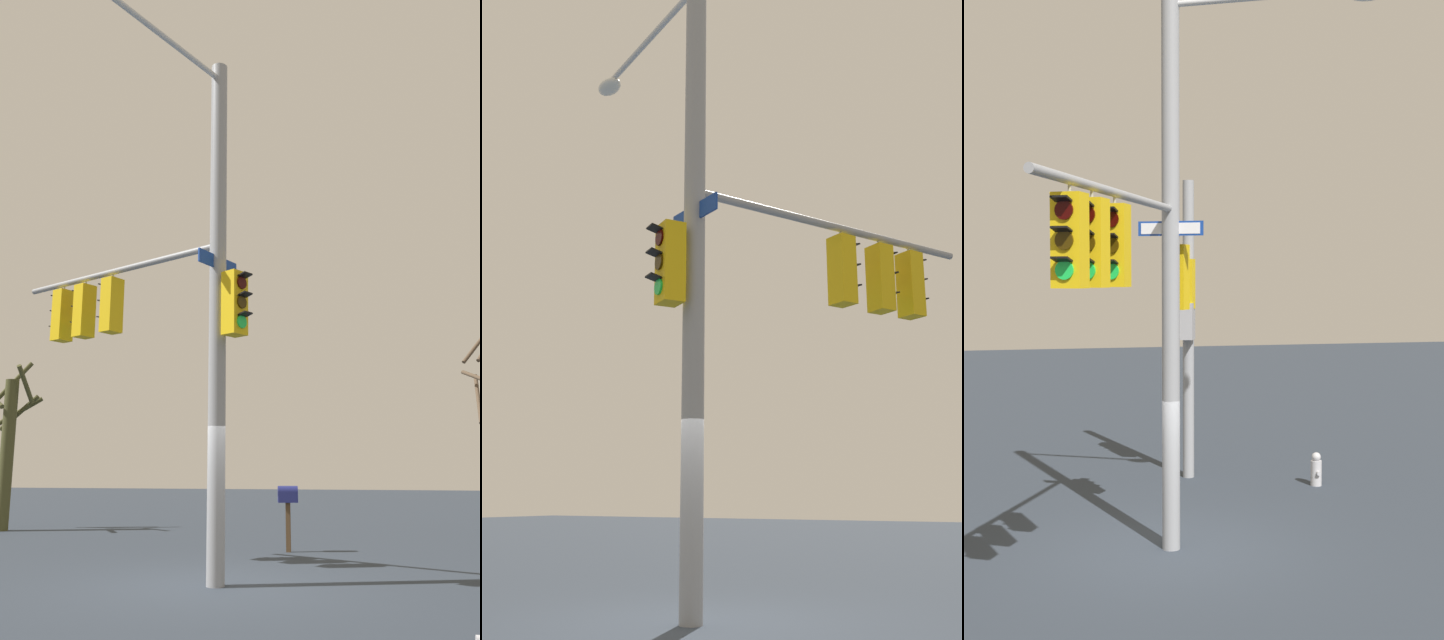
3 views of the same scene
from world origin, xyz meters
The scene contains 4 objects.
ground_plane centered at (0.00, 0.00, 0.00)m, with size 80.00×80.00×0.00m, color #2B333E.
main_signal_pole_assembly centered at (0.86, -0.31, 4.98)m, with size 5.38×5.57×9.23m.
secondary_pole_assembly centered at (-4.79, 1.28, 3.59)m, with size 0.79×0.50×6.72m.
fire_hydrant centered at (-3.52, 3.89, 0.34)m, with size 0.38×0.24×0.73m.
Camera 3 is at (13.32, -2.48, 4.54)m, focal length 46.36 mm.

